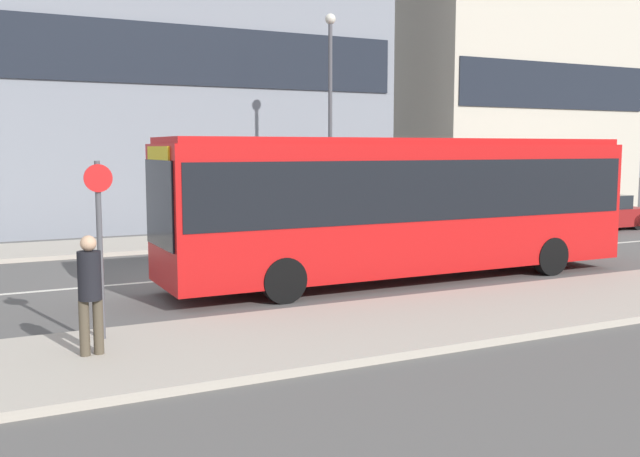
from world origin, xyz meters
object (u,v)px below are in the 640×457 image
Objects in this scene: parked_car_1 at (597,213)px; bus_stop_sign at (100,237)px; city_bus at (404,199)px; street_lamp at (330,103)px; parked_car_0 at (497,217)px; pedestrian_near_stop at (90,287)px.

bus_stop_sign reaches higher than parked_car_1.
city_bus is 4.14× the size of bus_stop_sign.
street_lamp is at bearing 47.75° from bus_stop_sign.
bus_stop_sign is (-15.46, -8.72, 1.13)m from parked_car_0.
parked_car_0 is 0.58× the size of street_lamp.
city_bus reaches higher than pedestrian_near_stop.
street_lamp is at bearing -133.16° from pedestrian_near_stop.
street_lamp reaches higher than parked_car_1.
parked_car_0 is 18.44m from pedestrian_near_stop.
parked_car_0 is 7.41m from street_lamp.
street_lamp is at bearing 73.89° from city_bus.
bus_stop_sign is at bearing -150.56° from parked_car_0.
city_bus is 8.37m from street_lamp.
street_lamp is (-10.77, 1.96, 4.06)m from parked_car_1.
city_bus reaches higher than parked_car_0.
parked_car_0 is at bearing -16.04° from street_lamp.
parked_car_0 reaches higher than parked_car_1.
pedestrian_near_stop is 15.35m from street_lamp.
bus_stop_sign is at bearing -157.28° from parked_car_1.
bus_stop_sign is 14.40m from street_lamp.
pedestrian_near_stop is 0.63× the size of bus_stop_sign.
street_lamp is (1.95, 7.67, 2.74)m from city_bus.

